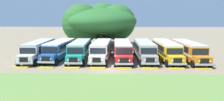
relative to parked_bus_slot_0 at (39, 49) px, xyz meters
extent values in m
plane|color=#84755B|center=(11.83, -5.58, -1.58)|extent=(220.00, 220.00, 0.00)
cube|color=olive|center=(11.83, -14.12, -1.58)|extent=(80.00, 11.66, 0.01)
cube|color=silver|center=(-0.01, 0.31, -0.03)|extent=(2.84, 9.29, 2.10)
cube|color=red|center=(-0.01, 0.31, -0.20)|extent=(2.87, 9.31, 0.24)
cube|color=black|center=(1.25, 0.65, 0.47)|extent=(0.34, 8.00, 0.80)
cube|color=black|center=(-1.29, 0.56, 0.47)|extent=(0.34, 8.00, 0.80)
cube|color=#B2B2B7|center=(-0.01, 0.31, 1.13)|extent=(2.76, 9.18, 0.22)
cube|color=silver|center=(0.19, -4.99, -0.56)|extent=(2.25, 1.48, 1.05)
cube|color=black|center=(0.21, -5.73, -0.53)|extent=(1.10, 0.14, 0.70)
cube|color=#B7B7BC|center=(0.21, -5.77, -0.96)|extent=(2.41, 0.29, 0.24)
cube|color=black|center=(0.16, -4.32, 0.47)|extent=(2.20, 0.14, 0.84)
cube|color=red|center=(-0.18, 4.92, -0.14)|extent=(0.90, 0.09, 1.30)
sphere|color=#EAE5C6|center=(0.91, -5.75, -0.53)|extent=(0.20, 0.20, 0.20)
sphere|color=#EAE5C6|center=(-0.48, -5.80, -0.53)|extent=(0.20, 0.20, 0.20)
cylinder|color=black|center=(1.38, -4.84, -1.08)|extent=(0.32, 1.01, 1.00)
cylinder|color=black|center=(-1.02, -4.93, -1.08)|extent=(0.32, 1.01, 1.00)
cylinder|color=black|center=(1.08, 3.35, -1.08)|extent=(0.32, 1.01, 1.00)
cylinder|color=black|center=(-1.32, 3.26, -1.08)|extent=(0.32, 1.01, 1.00)
cube|color=#23519E|center=(3.28, 0.94, -0.03)|extent=(3.00, 9.32, 2.10)
cube|color=silver|center=(3.28, 0.94, -0.20)|extent=(3.03, 9.34, 0.24)
cube|color=black|center=(4.57, 1.17, 0.47)|extent=(0.48, 7.99, 0.80)
cube|color=black|center=(2.03, 1.31, 0.47)|extent=(0.48, 7.99, 0.80)
cube|color=silver|center=(3.28, 0.94, 1.13)|extent=(2.91, 9.22, 0.22)
cube|color=#23519E|center=(2.99, -4.35, -0.56)|extent=(2.27, 1.52, 1.05)
cube|color=black|center=(2.95, -5.09, -0.53)|extent=(1.10, 0.16, 0.70)
cube|color=#B7B7BC|center=(2.95, -5.13, -0.96)|extent=(2.41, 0.33, 0.24)
cube|color=black|center=(3.03, -3.68, 0.47)|extent=(2.20, 0.18, 0.84)
cube|color=silver|center=(3.53, 5.55, -0.14)|extent=(0.90, 0.11, 1.30)
sphere|color=#EAE5C6|center=(3.65, -5.18, -0.53)|extent=(0.20, 0.20, 0.20)
sphere|color=#EAE5C6|center=(2.25, -5.10, -0.53)|extent=(0.20, 0.20, 0.20)
cylinder|color=black|center=(4.19, -4.32, -1.08)|extent=(0.33, 1.01, 1.00)
cylinder|color=black|center=(1.80, -4.19, -1.08)|extent=(0.33, 1.01, 1.00)
cylinder|color=black|center=(4.64, 3.87, -1.08)|extent=(0.33, 1.01, 1.00)
cylinder|color=black|center=(2.25, 4.00, -1.08)|extent=(0.33, 1.01, 1.00)
cube|color=teal|center=(6.66, 0.46, -0.03)|extent=(2.76, 9.27, 2.10)
cube|color=white|center=(6.66, 0.46, -0.20)|extent=(2.79, 9.29, 0.24)
cube|color=black|center=(7.92, 0.80, 0.47)|extent=(0.26, 8.00, 0.80)
cube|color=black|center=(5.38, 0.73, 0.47)|extent=(0.26, 8.00, 0.80)
cube|color=#B2B2B7|center=(6.66, 0.46, 1.13)|extent=(2.67, 9.16, 0.22)
cube|color=teal|center=(6.81, -4.84, -0.56)|extent=(2.24, 1.46, 1.05)
cube|color=black|center=(6.83, -5.58, -0.53)|extent=(1.10, 0.13, 0.70)
cube|color=#B7B7BC|center=(6.83, -5.62, -0.96)|extent=(2.40, 0.27, 0.24)
cube|color=black|center=(6.79, -4.17, 0.47)|extent=(2.20, 0.12, 0.84)
cube|color=white|center=(6.53, 5.08, -0.14)|extent=(0.90, 0.09, 1.30)
sphere|color=#EAE5C6|center=(7.53, -5.61, -0.53)|extent=(0.20, 0.20, 0.20)
sphere|color=#EAE5C6|center=(6.13, -5.65, -0.53)|extent=(0.20, 0.20, 0.20)
cylinder|color=black|center=(8.00, -4.70, -1.08)|extent=(0.31, 1.01, 1.00)
cylinder|color=black|center=(5.60, -4.77, -1.08)|extent=(0.31, 1.01, 1.00)
cylinder|color=black|center=(7.77, 3.49, -1.08)|extent=(0.31, 1.01, 1.00)
cylinder|color=black|center=(5.38, 3.43, -1.08)|extent=(0.31, 1.01, 1.00)
cube|color=silver|center=(10.11, 0.41, -0.03)|extent=(2.78, 9.27, 2.10)
cube|color=maroon|center=(10.11, 0.41, -0.20)|extent=(2.81, 9.29, 0.24)
cube|color=black|center=(11.39, 0.68, 0.47)|extent=(0.29, 8.00, 0.80)
cube|color=black|center=(8.85, 0.75, 0.47)|extent=(0.29, 8.00, 0.80)
cube|color=beige|center=(10.11, 0.41, 1.13)|extent=(2.70, 9.17, 0.22)
cube|color=silver|center=(9.95, -4.88, -0.56)|extent=(2.24, 1.47, 1.05)
cube|color=black|center=(9.92, -5.62, -0.53)|extent=(1.10, 0.13, 0.70)
cube|color=#B7B7BC|center=(9.92, -5.66, -0.96)|extent=(2.41, 0.27, 0.24)
cube|color=black|center=(9.97, -4.21, 0.47)|extent=(2.20, 0.13, 0.84)
cube|color=maroon|center=(10.25, 5.03, -0.14)|extent=(0.90, 0.09, 1.30)
sphere|color=#EAE5C6|center=(10.62, -5.69, -0.53)|extent=(0.20, 0.20, 0.20)
sphere|color=#EAE5C6|center=(9.22, -5.65, -0.53)|extent=(0.20, 0.20, 0.20)
cylinder|color=black|center=(11.15, -4.82, -1.08)|extent=(0.31, 1.01, 1.00)
cylinder|color=black|center=(8.75, -4.75, -1.08)|extent=(0.31, 1.01, 1.00)
cylinder|color=black|center=(11.40, 3.38, -1.08)|extent=(0.31, 1.01, 1.00)
cylinder|color=black|center=(9.00, 3.45, -1.08)|extent=(0.31, 1.01, 1.00)
cube|color=red|center=(13.44, 0.30, -0.03)|extent=(2.70, 9.25, 2.10)
cube|color=white|center=(13.44, 0.30, -0.20)|extent=(2.73, 9.27, 0.24)
cube|color=black|center=(14.70, 0.63, 0.47)|extent=(0.22, 8.00, 0.80)
cube|color=black|center=(12.16, 0.57, 0.47)|extent=(0.22, 8.00, 0.80)
cube|color=silver|center=(13.44, 0.30, 1.13)|extent=(2.62, 9.15, 0.22)
cube|color=red|center=(13.55, -5.00, -0.56)|extent=(2.23, 1.45, 1.05)
cube|color=black|center=(13.57, -5.74, -0.53)|extent=(1.10, 0.12, 0.70)
cube|color=#B7B7BC|center=(13.57, -5.78, -0.96)|extent=(2.40, 0.25, 0.24)
cube|color=black|center=(13.54, -4.33, 0.47)|extent=(2.20, 0.11, 0.84)
cube|color=white|center=(13.33, 4.92, -0.14)|extent=(0.90, 0.08, 1.30)
sphere|color=#EAE5C6|center=(14.27, -5.77, -0.53)|extent=(0.20, 0.20, 0.20)
sphere|color=#EAE5C6|center=(12.87, -5.80, -0.53)|extent=(0.20, 0.20, 0.20)
cylinder|color=black|center=(14.75, -4.87, -1.08)|extent=(0.30, 1.01, 1.00)
cylinder|color=black|center=(12.35, -4.93, -1.08)|extent=(0.30, 1.01, 1.00)
cylinder|color=black|center=(14.57, 3.33, -1.08)|extent=(0.30, 1.01, 1.00)
cylinder|color=black|center=(12.17, 3.27, -1.08)|extent=(0.30, 1.01, 1.00)
cube|color=#9E9993|center=(16.97, 0.59, -0.03)|extent=(2.59, 9.22, 2.10)
cube|color=#282828|center=(16.97, 0.59, -0.20)|extent=(2.62, 9.24, 0.24)
cube|color=black|center=(18.24, 0.90, 0.47)|extent=(0.12, 8.00, 0.80)
cube|color=black|center=(15.70, 0.88, 0.47)|extent=(0.12, 8.00, 0.80)
cube|color=#B2B2B7|center=(16.97, 0.59, 1.13)|extent=(2.51, 9.12, 0.22)
cube|color=#9E9993|center=(17.02, -4.71, -0.56)|extent=(2.21, 1.42, 1.05)
cube|color=black|center=(17.03, -5.45, -0.53)|extent=(1.10, 0.11, 0.70)
cube|color=#B7B7BC|center=(17.03, -5.49, -0.96)|extent=(2.40, 0.22, 0.24)
cube|color=black|center=(17.01, -4.04, 0.47)|extent=(2.20, 0.08, 0.84)
cube|color=#282828|center=(16.93, 5.21, -0.14)|extent=(0.90, 0.07, 1.30)
sphere|color=#EAE5C6|center=(17.73, -5.49, -0.53)|extent=(0.20, 0.20, 0.20)
sphere|color=#EAE5C6|center=(16.33, -5.51, -0.53)|extent=(0.20, 0.20, 0.20)
cylinder|color=black|center=(18.22, -4.60, -1.08)|extent=(0.29, 1.00, 1.00)
cylinder|color=black|center=(15.82, -4.62, -1.08)|extent=(0.29, 1.00, 1.00)
cylinder|color=black|center=(18.14, 3.60, -1.08)|extent=(0.29, 1.00, 1.00)
cylinder|color=black|center=(15.74, 3.58, -1.08)|extent=(0.29, 1.00, 1.00)
cube|color=yellow|center=(20.38, 0.43, -0.03)|extent=(2.77, 9.27, 2.10)
cube|color=black|center=(20.38, 0.43, -0.20)|extent=(2.80, 9.29, 0.24)
cube|color=black|center=(21.64, 0.77, 0.47)|extent=(0.27, 8.00, 0.80)
cube|color=black|center=(19.10, 0.69, 0.47)|extent=(0.27, 8.00, 0.80)
cube|color=silver|center=(20.38, 0.43, 1.13)|extent=(2.68, 9.17, 0.22)
cube|color=yellow|center=(20.53, -4.87, -0.56)|extent=(2.24, 1.46, 1.05)
cube|color=black|center=(20.56, -5.61, -0.53)|extent=(1.10, 0.13, 0.70)
cube|color=#B7B7BC|center=(20.56, -5.65, -0.96)|extent=(2.40, 0.27, 0.24)
cube|color=black|center=(20.51, -4.20, 0.47)|extent=(2.20, 0.12, 0.84)
cube|color=black|center=(20.24, 5.05, -0.14)|extent=(0.90, 0.09, 1.30)
sphere|color=#EAE5C6|center=(21.26, -5.64, -0.53)|extent=(0.20, 0.20, 0.20)
sphere|color=#EAE5C6|center=(19.86, -5.68, -0.53)|extent=(0.20, 0.20, 0.20)
cylinder|color=black|center=(21.73, -4.73, -1.08)|extent=(0.31, 1.01, 1.00)
cylinder|color=black|center=(19.33, -4.80, -1.08)|extent=(0.31, 1.01, 1.00)
cylinder|color=black|center=(21.49, 3.46, -1.08)|extent=(0.31, 1.01, 1.00)
cylinder|color=black|center=(19.09, 3.39, -1.08)|extent=(0.31, 1.01, 1.00)
cube|color=orange|center=(23.73, 0.23, -0.03)|extent=(2.81, 9.28, 2.10)
cube|color=white|center=(23.73, 0.23, -0.20)|extent=(2.84, 9.30, 0.24)
cube|color=black|center=(24.99, 0.58, 0.47)|extent=(0.31, 8.00, 0.80)
cube|color=black|center=(22.45, 0.49, 0.47)|extent=(0.31, 8.00, 0.80)
cube|color=beige|center=(23.73, 0.23, 1.13)|extent=(2.73, 9.18, 0.22)
cube|color=orange|center=(23.91, -5.06, -0.56)|extent=(2.25, 1.47, 1.05)
cube|color=black|center=(23.94, -5.80, -0.53)|extent=(1.10, 0.14, 0.70)
cube|color=#B7B7BC|center=(23.94, -5.84, -0.96)|extent=(2.41, 0.28, 0.24)
cube|color=black|center=(23.89, -4.39, 0.47)|extent=(2.20, 0.13, 0.84)
cube|color=white|center=(23.58, 4.85, -0.14)|extent=(0.90, 0.09, 1.30)
sphere|color=#EAE5C6|center=(24.64, -5.83, -0.53)|extent=(0.20, 0.20, 0.20)
sphere|color=#EAE5C6|center=(23.24, -5.88, -0.53)|extent=(0.20, 0.20, 0.20)
cylinder|color=black|center=(25.11, -4.92, -1.08)|extent=(0.31, 1.01, 1.00)
cylinder|color=black|center=(22.71, -5.00, -1.08)|extent=(0.31, 1.01, 1.00)
cylinder|color=black|center=(24.83, 3.27, -1.08)|extent=(0.31, 1.01, 1.00)
cylinder|color=black|center=(22.43, 3.19, -1.08)|extent=(0.31, 1.01, 1.00)
cube|color=yellow|center=(-0.18, -5.89, -1.51)|extent=(2.00, 0.36, 0.15)
cube|color=yellow|center=(3.26, -5.89, -1.51)|extent=(2.00, 0.36, 0.15)
cube|color=yellow|center=(6.69, -5.89, -1.51)|extent=(2.00, 0.36, 0.15)
cube|color=yellow|center=(10.12, -5.89, -1.51)|extent=(2.00, 0.36, 0.15)
cube|color=yellow|center=(13.55, -5.89, -1.51)|extent=(2.00, 0.36, 0.15)
cube|color=yellow|center=(16.98, -5.89, -1.51)|extent=(2.00, 0.36, 0.15)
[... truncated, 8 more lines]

